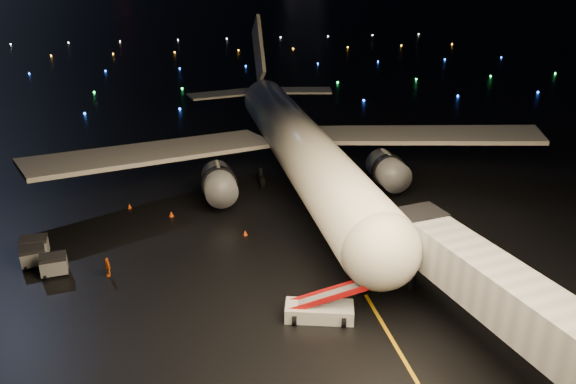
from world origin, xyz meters
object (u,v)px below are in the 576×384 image
Objects in this scene: baggage_cart_1 at (54,265)px; baggage_cart_2 at (33,257)px; belt_loader at (320,297)px; crew_c at (108,267)px; baggage_cart_0 at (35,247)px; airliner at (293,110)px.

baggage_cart_2 is at bearing 128.66° from baggage_cart_1.
baggage_cart_2 is (-20.70, 11.37, -0.85)m from belt_loader.
baggage_cart_2 reaches higher than crew_c.
baggage_cart_1 reaches higher than baggage_cart_2.
baggage_cart_0 is 3.87m from baggage_cart_1.
baggage_cart_1 is (-4.10, 1.00, 0.04)m from crew_c.
belt_loader is at bearing -37.02° from baggage_cart_0.
airliner reaches higher than crew_c.
baggage_cart_0 is at bearing 163.41° from belt_loader.
belt_loader is at bearing -35.19° from baggage_cart_1.
baggage_cart_2 is at bearing 166.28° from belt_loader.
crew_c is (-18.35, -17.89, -7.09)m from airliner.
airliner reaches higher than baggage_cart_2.
baggage_cart_0 is at bearing -151.60° from crew_c.
baggage_cart_0 reaches higher than baggage_cart_1.
baggage_cart_2 is (0.17, -1.49, -0.08)m from baggage_cart_0.
belt_loader reaches higher than baggage_cart_2.
baggage_cart_0 is 1.51m from baggage_cart_2.
baggage_cart_1 is at bearing -56.76° from baggage_cart_2.
baggage_cart_2 is (-5.99, 2.78, 0.00)m from crew_c.
airliner reaches higher than baggage_cart_1.
airliner is at bearing 97.21° from belt_loader.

